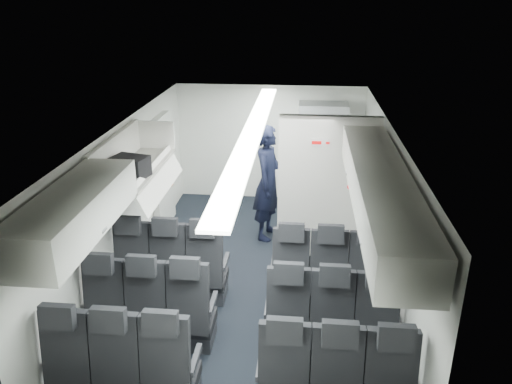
% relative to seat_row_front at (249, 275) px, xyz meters
% --- Properties ---
extents(cabin_shell, '(3.41, 6.01, 2.16)m').
position_rel_seat_row_front_xyz_m(cabin_shell, '(0.00, 0.53, 0.72)').
color(cabin_shell, black).
rests_on(cabin_shell, ground).
extents(seat_row_front, '(3.33, 0.56, 1.24)m').
position_rel_seat_row_front_xyz_m(seat_row_front, '(0.00, 0.00, 0.00)').
color(seat_row_front, black).
rests_on(seat_row_front, cabin_shell).
extents(seat_row_mid, '(3.33, 0.56, 1.24)m').
position_rel_seat_row_front_xyz_m(seat_row_mid, '(0.00, -0.90, 0.00)').
color(seat_row_mid, black).
rests_on(seat_row_mid, cabin_shell).
extents(seat_row_rear, '(3.33, 0.56, 1.24)m').
position_rel_seat_row_front_xyz_m(seat_row_rear, '(0.00, -1.80, 0.00)').
color(seat_row_rear, black).
rests_on(seat_row_rear, cabin_shell).
extents(overhead_bin_left_rear, '(0.53, 1.80, 0.40)m').
position_rel_seat_row_front_xyz_m(overhead_bin_left_rear, '(-1.40, -1.47, 1.46)').
color(overhead_bin_left_rear, white).
rests_on(overhead_bin_left_rear, cabin_shell).
extents(overhead_bin_left_front_open, '(0.64, 1.70, 0.72)m').
position_rel_seat_row_front_xyz_m(overhead_bin_left_front_open, '(-1.44, 0.28, 1.33)').
color(overhead_bin_left_front_open, '#9E9E93').
rests_on(overhead_bin_left_front_open, cabin_shell).
extents(overhead_bin_right_rear, '(0.53, 1.80, 0.40)m').
position_rel_seat_row_front_xyz_m(overhead_bin_right_rear, '(1.40, -1.47, 1.46)').
color(overhead_bin_right_rear, white).
rests_on(overhead_bin_right_rear, cabin_shell).
extents(overhead_bin_right_front, '(0.53, 1.70, 0.40)m').
position_rel_seat_row_front_xyz_m(overhead_bin_right_front, '(1.40, 0.28, 1.46)').
color(overhead_bin_right_front, white).
rests_on(overhead_bin_right_front, cabin_shell).
extents(bulkhead_partition, '(1.40, 0.15, 2.13)m').
position_rel_seat_row_front_xyz_m(bulkhead_partition, '(0.98, 1.33, 0.67)').
color(bulkhead_partition, white).
rests_on(bulkhead_partition, cabin_shell).
extents(galley_unit, '(0.85, 0.52, 1.90)m').
position_rel_seat_row_front_xyz_m(galley_unit, '(0.95, 3.25, 0.55)').
color(galley_unit, '#939399').
rests_on(galley_unit, cabin_shell).
extents(boarding_door, '(0.12, 1.27, 1.86)m').
position_rel_seat_row_front_xyz_m(boarding_door, '(-1.64, 2.09, 0.55)').
color(boarding_door, silver).
rests_on(boarding_door, cabin_shell).
extents(flight_attendant, '(0.58, 0.76, 1.85)m').
position_rel_seat_row_front_xyz_m(flight_attendant, '(0.10, 1.90, 0.52)').
color(flight_attendant, black).
rests_on(flight_attendant, ground).
extents(carry_on_bag, '(0.46, 0.37, 0.24)m').
position_rel_seat_row_front_xyz_m(carry_on_bag, '(-1.38, -0.02, 1.40)').
color(carry_on_bag, black).
rests_on(carry_on_bag, overhead_bin_left_front_open).
extents(papers, '(0.18, 0.06, 0.12)m').
position_rel_seat_row_front_xyz_m(papers, '(0.29, 1.85, 0.70)').
color(papers, white).
rests_on(papers, flight_attendant).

